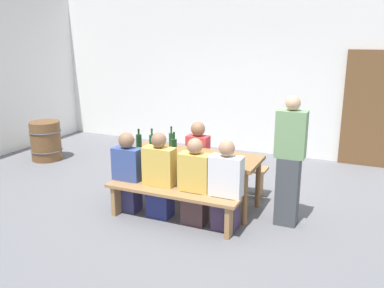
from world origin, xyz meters
name	(u,v)px	position (x,y,z in m)	size (l,w,h in m)	color
ground_plane	(192,204)	(0.00, 0.00, 0.00)	(24.00, 24.00, 0.00)	slate
back_wall	(255,73)	(0.00, 3.10, 1.60)	(14.00, 0.20, 3.20)	white
wooden_door	(369,110)	(2.17, 2.96, 1.05)	(0.90, 0.06, 2.10)	brown
tasting_table	(192,160)	(0.00, 0.00, 0.66)	(1.90, 0.75, 0.75)	olive
bench_near	(170,198)	(0.00, -0.67, 0.35)	(1.80, 0.30, 0.45)	#9E7247
bench_far	(210,168)	(0.00, 0.67, 0.35)	(1.80, 0.30, 0.45)	#9E7247
wine_bottle_0	(139,143)	(-0.75, -0.16, 0.88)	(0.08, 0.08, 0.33)	#143319
wine_bottle_1	(174,147)	(-0.20, -0.15, 0.87)	(0.07, 0.07, 0.33)	#143319
wine_bottle_2	(152,142)	(-0.60, -0.05, 0.87)	(0.08, 0.08, 0.32)	#194723
wine_bottle_3	(171,140)	(-0.43, 0.23, 0.86)	(0.08, 0.08, 0.31)	#194723
wine_glass_0	(226,153)	(0.52, -0.06, 0.85)	(0.07, 0.07, 0.15)	silver
wine_glass_1	(225,147)	(0.42, 0.19, 0.86)	(0.07, 0.07, 0.15)	silver
wine_glass_2	(192,154)	(0.13, -0.30, 0.85)	(0.07, 0.07, 0.14)	silver
seated_guest_near_0	(128,174)	(-0.72, -0.52, 0.53)	(0.39, 0.24, 1.11)	navy
seated_guest_near_1	(160,178)	(-0.23, -0.52, 0.54)	(0.42, 0.24, 1.16)	navy
seated_guest_near_2	(195,184)	(0.27, -0.52, 0.53)	(0.40, 0.24, 1.13)	#503638
seated_guest_near_3	(226,188)	(0.69, -0.52, 0.54)	(0.40, 0.24, 1.15)	#433153
seated_guest_far_0	(198,158)	(-0.13, 0.52, 0.54)	(0.33, 0.24, 1.10)	#513767
standing_host	(289,164)	(1.35, -0.05, 0.80)	(0.37, 0.24, 1.66)	#414649
wine_barrel	(46,141)	(-3.46, 0.86, 0.37)	(0.60, 0.60, 0.75)	brown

